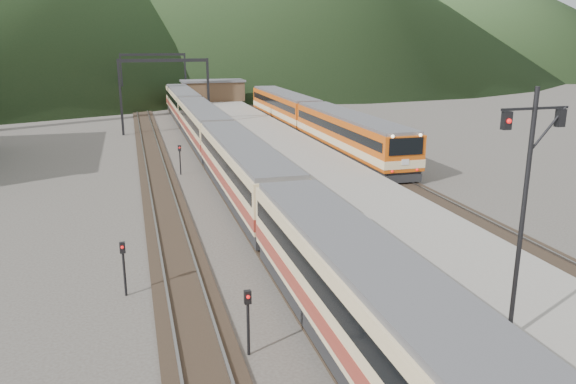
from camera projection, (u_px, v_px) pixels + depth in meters
name	position (u px, v px, depth m)	size (l,w,h in m)	color
track_main	(213.00, 158.00, 48.38)	(2.60, 200.00, 0.23)	black
track_far	(154.00, 161.00, 47.07)	(2.60, 200.00, 0.23)	black
track_second	(338.00, 151.00, 51.38)	(2.60, 200.00, 0.23)	black
platform	(282.00, 154.00, 47.87)	(8.00, 100.00, 1.00)	gray
gantry_near	(165.00, 82.00, 60.12)	(9.55, 0.25, 8.00)	black
gantry_far	(154.00, 70.00, 83.34)	(9.55, 0.25, 8.00)	black
station_shed	(213.00, 90.00, 84.48)	(9.40, 4.40, 3.10)	brown
hill_c	(419.00, 1.00, 228.45)	(160.00, 160.00, 50.00)	#2D4924
main_train	(219.00, 143.00, 44.65)	(2.89, 79.16, 3.52)	beige
second_train	(311.00, 117.00, 58.41)	(3.11, 42.28, 3.79)	#C44F0F
signal_mast	(525.00, 193.00, 16.11)	(2.20, 0.23, 7.70)	black
short_signal_a	(248.00, 314.00, 17.92)	(0.23, 0.17, 2.27)	black
short_signal_b	(180.00, 156.00, 42.34)	(0.26, 0.22, 2.27)	black
short_signal_c	(124.00, 262.00, 22.15)	(0.23, 0.17, 2.27)	black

